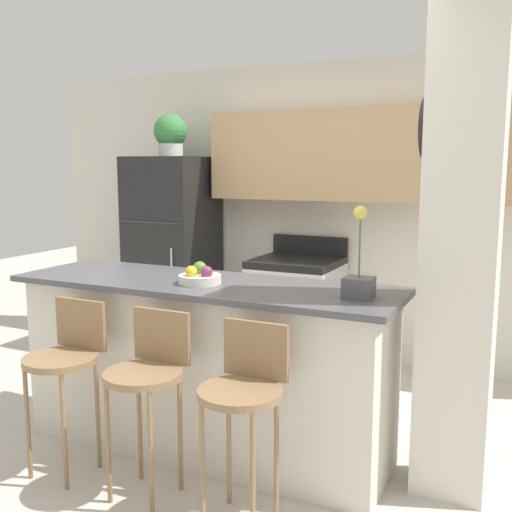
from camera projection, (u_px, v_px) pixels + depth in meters
The scene contains 13 objects.
ground_plane at pixel (205, 447), 3.62m from camera, with size 14.00×14.00×0.00m, color beige.
wall_back at pixel (336, 189), 5.07m from camera, with size 5.60×0.38×2.55m.
pillar_right at pixel (460, 248), 2.97m from camera, with size 0.38×0.32×2.55m.
counter_bar at pixel (204, 365), 3.54m from camera, with size 2.30×0.71×1.02m.
refrigerator at pixel (173, 253), 5.50m from camera, with size 0.68×0.70×1.76m.
stove_range at pixel (296, 311), 5.06m from camera, with size 0.69×0.67×1.07m.
bar_stool_left at pixel (66, 360), 3.26m from camera, with size 0.40×0.40×0.95m.
bar_stool_mid at pixel (148, 375), 3.03m from camera, with size 0.40×0.40×0.95m.
bar_stool_right at pixel (244, 393), 2.79m from camera, with size 0.40×0.40×0.95m.
potted_plant_on_fridge at pixel (171, 134), 5.34m from camera, with size 0.30×0.30×0.38m.
orchid_vase at pixel (359, 278), 3.01m from camera, with size 0.14×0.14×0.47m.
fruit_bowl at pixel (200, 277), 3.39m from camera, with size 0.24×0.24×0.12m.
trash_bin at pixel (214, 340), 5.15m from camera, with size 0.28×0.28×0.38m.
Camera 1 is at (1.75, -2.93, 1.69)m, focal length 42.00 mm.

